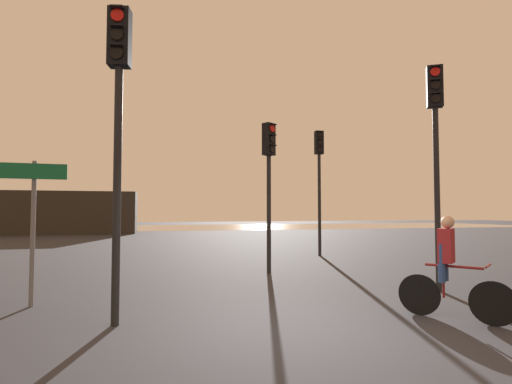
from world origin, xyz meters
name	(u,v)px	position (x,y,z in m)	size (l,w,h in m)	color
ground_plane	(310,336)	(0.00, 0.00, 0.00)	(120.00, 120.00, 0.00)	#28282D
water_strip	(175,227)	(0.00, 37.95, 0.00)	(80.00, 16.00, 0.01)	gray
distant_building	(53,213)	(-9.61, 27.95, 1.59)	(12.15, 4.00, 3.18)	#2D2823
traffic_light_near_right	(436,135)	(3.80, 2.18, 3.35)	(0.40, 0.42, 4.85)	black
traffic_light_center	(269,168)	(0.99, 5.48, 2.90)	(0.40, 0.42, 4.15)	black
traffic_light_far_right	(319,169)	(4.05, 9.10, 3.32)	(0.34, 0.36, 4.80)	black
traffic_light_near_left	(118,104)	(-2.63, 1.16, 3.32)	(0.36, 0.38, 4.80)	black
direction_sign_post	(33,211)	(-4.19, 2.75, 1.70)	(1.10, 0.14, 2.60)	slate
cyclist	(449,267)	(2.43, 0.23, 0.82)	(1.09, 1.37, 1.62)	black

